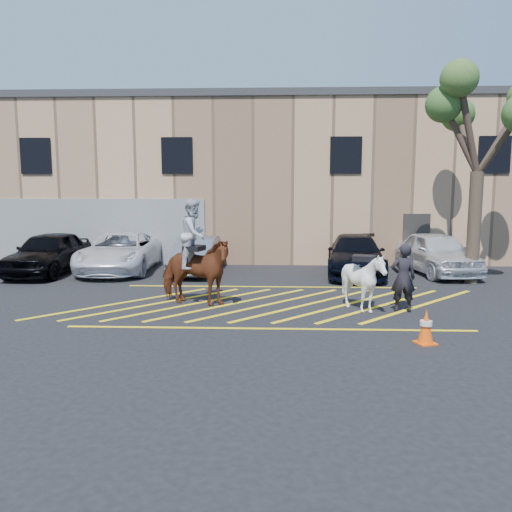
{
  "coord_description": "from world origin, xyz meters",
  "views": [
    {
      "loc": [
        0.14,
        -14.03,
        3.21
      ],
      "look_at": [
        -0.43,
        0.2,
        1.3
      ],
      "focal_mm": 35.0,
      "sensor_mm": 36.0,
      "label": 1
    }
  ],
  "objects_px": {
    "car_blue_suv": "(355,255)",
    "car_white_suv": "(436,253)",
    "tree": "(480,114)",
    "mounted_bay": "(195,263)",
    "car_white_pickup": "(121,252)",
    "car_black_suv": "(49,253)",
    "car_silver_sedan": "(197,255)",
    "traffic_cone": "(426,327)",
    "handler": "(403,278)",
    "saddled_white": "(363,281)"
  },
  "relations": [
    {
      "from": "saddled_white",
      "to": "car_silver_sedan",
      "type": "bearing_deg",
      "value": 132.15
    },
    {
      "from": "car_black_suv",
      "to": "car_white_suv",
      "type": "distance_m",
      "value": 14.79
    },
    {
      "from": "car_black_suv",
      "to": "car_white_suv",
      "type": "relative_size",
      "value": 1.01
    },
    {
      "from": "car_black_suv",
      "to": "saddled_white",
      "type": "relative_size",
      "value": 2.72
    },
    {
      "from": "mounted_bay",
      "to": "tree",
      "type": "relative_size",
      "value": 0.4
    },
    {
      "from": "car_black_suv",
      "to": "car_blue_suv",
      "type": "xyz_separation_m",
      "value": [
        11.67,
        0.33,
        -0.07
      ]
    },
    {
      "from": "car_silver_sedan",
      "to": "mounted_bay",
      "type": "distance_m",
      "value": 5.45
    },
    {
      "from": "car_black_suv",
      "to": "handler",
      "type": "bearing_deg",
      "value": -23.76
    },
    {
      "from": "car_silver_sedan",
      "to": "traffic_cone",
      "type": "distance_m",
      "value": 10.67
    },
    {
      "from": "car_white_pickup",
      "to": "mounted_bay",
      "type": "height_order",
      "value": "mounted_bay"
    },
    {
      "from": "car_blue_suv",
      "to": "car_white_suv",
      "type": "height_order",
      "value": "car_white_suv"
    },
    {
      "from": "handler",
      "to": "traffic_cone",
      "type": "bearing_deg",
      "value": 85.85
    },
    {
      "from": "car_blue_suv",
      "to": "handler",
      "type": "distance_m",
      "value": 5.83
    },
    {
      "from": "car_white_suv",
      "to": "saddled_white",
      "type": "distance_m",
      "value": 7.21
    },
    {
      "from": "car_black_suv",
      "to": "mounted_bay",
      "type": "height_order",
      "value": "mounted_bay"
    },
    {
      "from": "car_white_pickup",
      "to": "handler",
      "type": "distance_m",
      "value": 11.27
    },
    {
      "from": "car_white_pickup",
      "to": "car_white_suv",
      "type": "relative_size",
      "value": 1.17
    },
    {
      "from": "car_blue_suv",
      "to": "mounted_bay",
      "type": "relative_size",
      "value": 1.73
    },
    {
      "from": "saddled_white",
      "to": "mounted_bay",
      "type": "bearing_deg",
      "value": 173.06
    },
    {
      "from": "car_white_pickup",
      "to": "car_white_suv",
      "type": "bearing_deg",
      "value": -2.38
    },
    {
      "from": "car_white_pickup",
      "to": "car_blue_suv",
      "type": "distance_m",
      "value": 9.11
    },
    {
      "from": "handler",
      "to": "saddled_white",
      "type": "xyz_separation_m",
      "value": [
        -1.04,
        -0.02,
        -0.09
      ]
    },
    {
      "from": "car_white_suv",
      "to": "traffic_cone",
      "type": "xyz_separation_m",
      "value": [
        -2.99,
        -8.87,
        -0.44
      ]
    },
    {
      "from": "tree",
      "to": "car_black_suv",
      "type": "bearing_deg",
      "value": 175.26
    },
    {
      "from": "tree",
      "to": "traffic_cone",
      "type": "bearing_deg",
      "value": -117.23
    },
    {
      "from": "car_blue_suv",
      "to": "saddled_white",
      "type": "bearing_deg",
      "value": -90.61
    },
    {
      "from": "car_silver_sedan",
      "to": "saddled_white",
      "type": "distance_m",
      "value": 7.98
    },
    {
      "from": "car_silver_sedan",
      "to": "car_blue_suv",
      "type": "xyz_separation_m",
      "value": [
        6.07,
        -0.08,
        0.05
      ]
    },
    {
      "from": "car_white_suv",
      "to": "tree",
      "type": "distance_m",
      "value": 5.27
    },
    {
      "from": "car_white_suv",
      "to": "tree",
      "type": "bearing_deg",
      "value": -79.31
    },
    {
      "from": "car_white_suv",
      "to": "traffic_cone",
      "type": "distance_m",
      "value": 9.37
    },
    {
      "from": "car_white_suv",
      "to": "saddled_white",
      "type": "bearing_deg",
      "value": -129.42
    },
    {
      "from": "car_white_pickup",
      "to": "traffic_cone",
      "type": "xyz_separation_m",
      "value": [
        9.23,
        -8.96,
        -0.4
      ]
    },
    {
      "from": "car_white_suv",
      "to": "saddled_white",
      "type": "relative_size",
      "value": 2.7
    },
    {
      "from": "car_white_pickup",
      "to": "saddled_white",
      "type": "relative_size",
      "value": 3.15
    },
    {
      "from": "car_blue_suv",
      "to": "handler",
      "type": "relative_size",
      "value": 2.83
    },
    {
      "from": "car_silver_sedan",
      "to": "car_white_pickup",
      "type": "bearing_deg",
      "value": 177.04
    },
    {
      "from": "car_black_suv",
      "to": "car_white_suv",
      "type": "height_order",
      "value": "car_black_suv"
    },
    {
      "from": "car_white_pickup",
      "to": "car_black_suv",
      "type": "bearing_deg",
      "value": -167.03
    },
    {
      "from": "saddled_white",
      "to": "tree",
      "type": "bearing_deg",
      "value": 43.65
    },
    {
      "from": "car_silver_sedan",
      "to": "traffic_cone",
      "type": "relative_size",
      "value": 5.75
    },
    {
      "from": "car_white_pickup",
      "to": "handler",
      "type": "relative_size",
      "value": 3.04
    },
    {
      "from": "car_silver_sedan",
      "to": "traffic_cone",
      "type": "bearing_deg",
      "value": -52.23
    },
    {
      "from": "tree",
      "to": "car_silver_sedan",
      "type": "bearing_deg",
      "value": 170.24
    },
    {
      "from": "mounted_bay",
      "to": "tree",
      "type": "xyz_separation_m",
      "value": [
        8.99,
        3.68,
        4.5
      ]
    },
    {
      "from": "saddled_white",
      "to": "car_black_suv",
      "type": "bearing_deg",
      "value": 153.31
    },
    {
      "from": "mounted_bay",
      "to": "car_blue_suv",
      "type": "bearing_deg",
      "value": 45.12
    },
    {
      "from": "car_blue_suv",
      "to": "tree",
      "type": "relative_size",
      "value": 0.7
    },
    {
      "from": "car_blue_suv",
      "to": "traffic_cone",
      "type": "distance_m",
      "value": 8.61
    },
    {
      "from": "car_silver_sedan",
      "to": "car_white_suv",
      "type": "relative_size",
      "value": 0.89
    }
  ]
}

